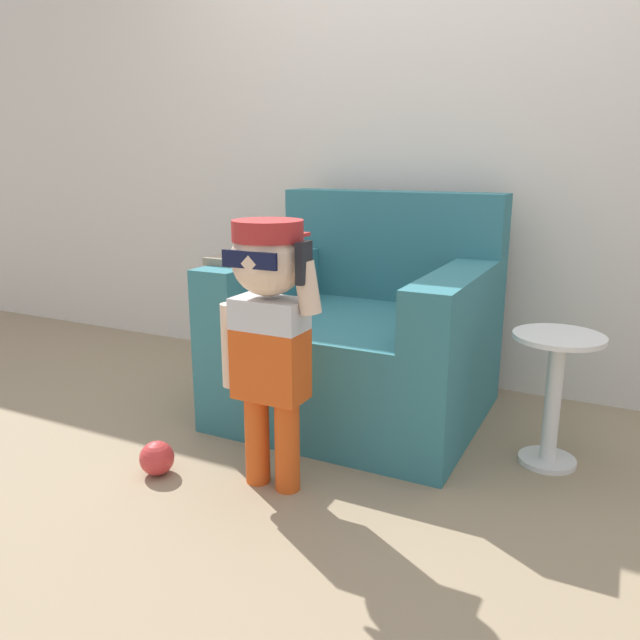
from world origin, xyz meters
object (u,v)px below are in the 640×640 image
at_px(side_table, 554,387).
at_px(toy_ball, 157,458).
at_px(person_child, 269,314).
at_px(armchair, 362,338).

distance_m(side_table, toy_ball, 1.45).
bearing_deg(toy_ball, side_table, 30.12).
bearing_deg(person_child, side_table, 35.76).
bearing_deg(toy_ball, person_child, 16.39).
relative_size(side_table, toy_ball, 4.03).
relative_size(armchair, toy_ball, 8.64).
xyz_separation_m(side_table, toy_ball, (-1.24, -0.72, -0.24)).
distance_m(person_child, toy_ball, 0.69).
relative_size(person_child, toy_ball, 7.41).
height_order(side_table, toy_ball, side_table).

